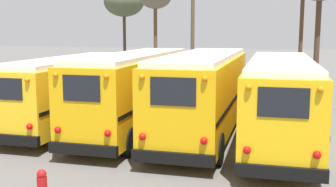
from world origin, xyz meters
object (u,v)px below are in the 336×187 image
object	(u,v)px
school_bus_2	(204,91)
school_bus_3	(280,98)
school_bus_1	(136,88)
utility_pole	(193,22)
school_bus_0	(72,89)
bare_tree_0	(124,2)

from	to	relation	value
school_bus_2	school_bus_3	world-z (taller)	school_bus_2
school_bus_1	utility_pole	distance (m)	10.52
school_bus_1	school_bus_3	world-z (taller)	school_bus_1
utility_pole	school_bus_2	bearing A→B (deg)	-75.44
school_bus_1	utility_pole	world-z (taller)	utility_pole
school_bus_0	school_bus_3	bearing A→B (deg)	-3.36
school_bus_3	school_bus_1	bearing A→B (deg)	173.94
bare_tree_0	utility_pole	bearing A→B (deg)	-42.98
school_bus_1	school_bus_3	distance (m)	6.06
school_bus_0	school_bus_1	bearing A→B (deg)	2.07
school_bus_2	utility_pole	xyz separation A→B (m)	(-2.68, 10.32, 3.00)
school_bus_2	school_bus_3	distance (m)	3.04
school_bus_0	bare_tree_0	bearing A→B (deg)	103.40
school_bus_0	school_bus_1	size ratio (longest dim) A/B	0.91
school_bus_2	utility_pole	distance (m)	11.08
school_bus_0	school_bus_1	xyz separation A→B (m)	(3.01, 0.11, 0.12)
school_bus_0	school_bus_2	world-z (taller)	school_bus_2
school_bus_1	school_bus_3	bearing A→B (deg)	-6.06
school_bus_0	school_bus_3	size ratio (longest dim) A/B	0.91
school_bus_3	utility_pole	bearing A→B (deg)	118.01
school_bus_2	school_bus_3	size ratio (longest dim) A/B	0.99
school_bus_1	utility_pole	size ratio (longest dim) A/B	1.13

